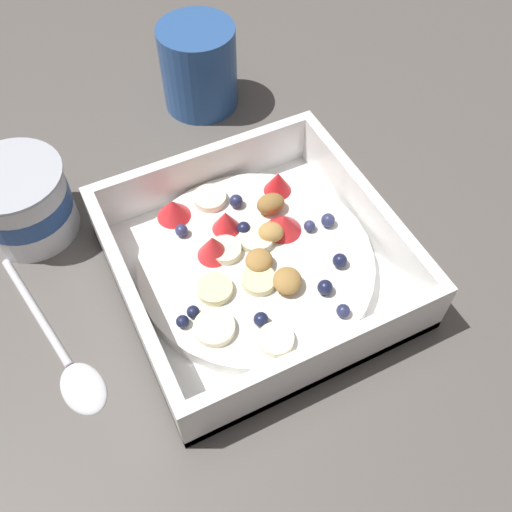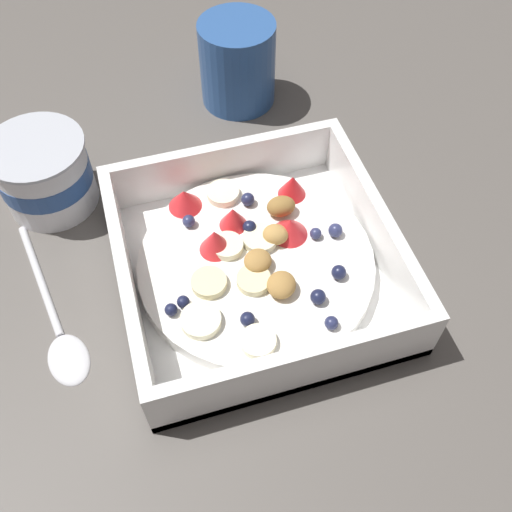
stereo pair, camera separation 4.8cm
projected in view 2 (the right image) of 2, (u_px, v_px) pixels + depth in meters
ground_plane at (251, 291)px, 0.49m from camera, size 2.40×2.40×0.00m
fruit_bowl at (255, 262)px, 0.49m from camera, size 0.22×0.22×0.06m
spoon at (58, 331)px, 0.46m from camera, size 0.05×0.17×0.01m
yogurt_cup at (44, 173)px, 0.52m from camera, size 0.09×0.09×0.07m
coffee_mug at (237, 62)px, 0.61m from camera, size 0.08×0.11×0.09m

